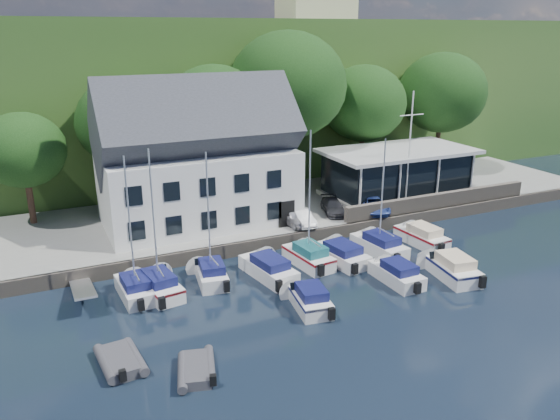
{
  "coord_description": "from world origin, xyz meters",
  "views": [
    {
      "loc": [
        -18.1,
        -22.19,
        15.08
      ],
      "look_at": [
        -3.66,
        9.0,
        3.66
      ],
      "focal_mm": 35.0,
      "sensor_mm": 36.0,
      "label": 1
    }
  ],
  "objects_px": {
    "dinghy_0": "(120,359)",
    "car_blue": "(373,204)",
    "car_silver": "(292,216)",
    "boat_r1_3": "(268,266)",
    "boat_r1_7": "(422,234)",
    "car_dgrey": "(333,206)",
    "boat_r2_4": "(452,266)",
    "flagpole": "(409,150)",
    "boat_r2_2": "(310,297)",
    "boat_r2_3": "(397,272)",
    "boat_r1_2": "(209,217)",
    "boat_r1_5": "(341,252)",
    "dinghy_1": "(196,368)",
    "car_white": "(302,217)",
    "harbor_building": "(197,166)",
    "boat_r1_4": "(309,198)",
    "boat_r1_0": "(130,229)",
    "boat_r1_6": "(382,192)",
    "club_pavilion": "(397,172)",
    "boat_r1_1": "(154,224)"
  },
  "relations": [
    {
      "from": "club_pavilion",
      "to": "boat_r1_4",
      "type": "distance_m",
      "value": 15.78
    },
    {
      "from": "boat_r2_3",
      "to": "boat_r1_2",
      "type": "bearing_deg",
      "value": 154.01
    },
    {
      "from": "boat_r1_4",
      "to": "car_dgrey",
      "type": "bearing_deg",
      "value": 42.0
    },
    {
      "from": "car_dgrey",
      "to": "boat_r1_6",
      "type": "relative_size",
      "value": 0.42
    },
    {
      "from": "boat_r1_3",
      "to": "boat_r1_0",
      "type": "bearing_deg",
      "value": 165.5
    },
    {
      "from": "car_white",
      "to": "boat_r1_2",
      "type": "distance_m",
      "value": 10.23
    },
    {
      "from": "boat_r1_5",
      "to": "dinghy_1",
      "type": "bearing_deg",
      "value": -155.54
    },
    {
      "from": "boat_r1_3",
      "to": "boat_r1_7",
      "type": "bearing_deg",
      "value": -7.44
    },
    {
      "from": "harbor_building",
      "to": "dinghy_0",
      "type": "relative_size",
      "value": 4.44
    },
    {
      "from": "club_pavilion",
      "to": "car_white",
      "type": "height_order",
      "value": "club_pavilion"
    },
    {
      "from": "boat_r1_7",
      "to": "dinghy_0",
      "type": "relative_size",
      "value": 1.93
    },
    {
      "from": "car_blue",
      "to": "boat_r2_3",
      "type": "relative_size",
      "value": 0.68
    },
    {
      "from": "flagpole",
      "to": "dinghy_0",
      "type": "bearing_deg",
      "value": -154.74
    },
    {
      "from": "car_silver",
      "to": "car_blue",
      "type": "distance_m",
      "value": 7.27
    },
    {
      "from": "club_pavilion",
      "to": "boat_r2_4",
      "type": "relative_size",
      "value": 2.15
    },
    {
      "from": "boat_r1_4",
      "to": "boat_r1_5",
      "type": "height_order",
      "value": "boat_r1_4"
    },
    {
      "from": "dinghy_0",
      "to": "dinghy_1",
      "type": "bearing_deg",
      "value": -39.89
    },
    {
      "from": "boat_r1_3",
      "to": "boat_r2_3",
      "type": "bearing_deg",
      "value": -39.32
    },
    {
      "from": "boat_r2_3",
      "to": "dinghy_0",
      "type": "relative_size",
      "value": 1.71
    },
    {
      "from": "boat_r2_2",
      "to": "boat_r1_7",
      "type": "bearing_deg",
      "value": 32.08
    },
    {
      "from": "flagpole",
      "to": "boat_r1_0",
      "type": "height_order",
      "value": "flagpole"
    },
    {
      "from": "harbor_building",
      "to": "car_white",
      "type": "xyz_separation_m",
      "value": [
        6.76,
        -4.03,
        -3.78
      ]
    },
    {
      "from": "flagpole",
      "to": "boat_r1_5",
      "type": "xyz_separation_m",
      "value": [
        -9.77,
        -5.88,
        -5.03
      ]
    },
    {
      "from": "car_blue",
      "to": "dinghy_1",
      "type": "xyz_separation_m",
      "value": [
        -18.96,
        -13.86,
        -1.29
      ]
    },
    {
      "from": "car_silver",
      "to": "dinghy_1",
      "type": "xyz_separation_m",
      "value": [
        -11.69,
        -13.94,
        -1.28
      ]
    },
    {
      "from": "boat_r1_4",
      "to": "boat_r1_7",
      "type": "relative_size",
      "value": 1.51
    },
    {
      "from": "boat_r1_1",
      "to": "boat_r2_2",
      "type": "relative_size",
      "value": 1.71
    },
    {
      "from": "boat_r1_6",
      "to": "dinghy_0",
      "type": "bearing_deg",
      "value": -167.7
    },
    {
      "from": "harbor_building",
      "to": "boat_r1_2",
      "type": "distance_m",
      "value": 8.93
    },
    {
      "from": "car_silver",
      "to": "boat_r1_0",
      "type": "relative_size",
      "value": 0.43
    },
    {
      "from": "harbor_building",
      "to": "boat_r1_3",
      "type": "bearing_deg",
      "value": -80.45
    },
    {
      "from": "boat_r1_2",
      "to": "boat_r1_6",
      "type": "distance_m",
      "value": 12.27
    },
    {
      "from": "car_silver",
      "to": "car_dgrey",
      "type": "relative_size",
      "value": 0.98
    },
    {
      "from": "car_blue",
      "to": "boat_r2_3",
      "type": "bearing_deg",
      "value": -99.02
    },
    {
      "from": "car_dgrey",
      "to": "boat_r1_0",
      "type": "xyz_separation_m",
      "value": [
        -16.9,
        -6.05,
        2.71
      ]
    },
    {
      "from": "harbor_building",
      "to": "boat_r1_2",
      "type": "xyz_separation_m",
      "value": [
        -1.95,
        -8.65,
        -1.03
      ]
    },
    {
      "from": "car_dgrey",
      "to": "boat_r2_4",
      "type": "bearing_deg",
      "value": -63.94
    },
    {
      "from": "boat_r1_3",
      "to": "boat_r2_2",
      "type": "bearing_deg",
      "value": -93.59
    },
    {
      "from": "boat_r1_4",
      "to": "dinghy_1",
      "type": "height_order",
      "value": "boat_r1_4"
    },
    {
      "from": "flagpole",
      "to": "dinghy_1",
      "type": "distance_m",
      "value": 26.98
    },
    {
      "from": "boat_r1_6",
      "to": "boat_r2_2",
      "type": "bearing_deg",
      "value": -154.58
    },
    {
      "from": "boat_r1_6",
      "to": "boat_r2_4",
      "type": "relative_size",
      "value": 1.46
    },
    {
      "from": "boat_r1_1",
      "to": "boat_r1_5",
      "type": "relative_size",
      "value": 1.41
    },
    {
      "from": "flagpole",
      "to": "boat_r2_2",
      "type": "height_order",
      "value": "flagpole"
    },
    {
      "from": "boat_r1_4",
      "to": "boat_r1_5",
      "type": "bearing_deg",
      "value": -18.6
    },
    {
      "from": "dinghy_0",
      "to": "car_blue",
      "type": "bearing_deg",
      "value": 22.88
    },
    {
      "from": "boat_r1_0",
      "to": "boat_r2_4",
      "type": "distance_m",
      "value": 19.96
    },
    {
      "from": "harbor_building",
      "to": "boat_r1_3",
      "type": "distance_m",
      "value": 10.68
    },
    {
      "from": "boat_r1_3",
      "to": "boat_r1_5",
      "type": "height_order",
      "value": "boat_r1_3"
    },
    {
      "from": "car_white",
      "to": "harbor_building",
      "type": "bearing_deg",
      "value": 154.4
    }
  ]
}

